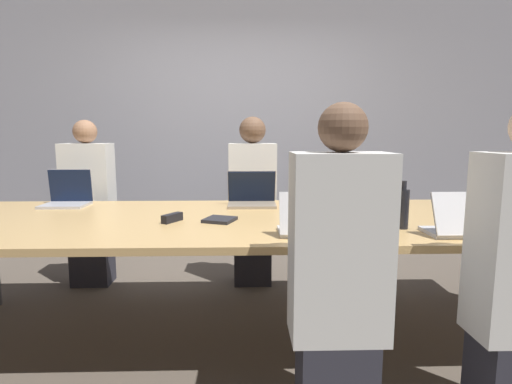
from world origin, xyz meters
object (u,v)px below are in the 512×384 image
(cup_near_midright, at_px, (362,224))
(laptop_near_right, at_px, (461,223))
(person_near_midright, at_px, (338,281))
(stapler, at_px, (172,218))
(laptop_near_midright, at_px, (312,222))
(laptop_far_center, at_px, (252,195))
(bottle_near_right, at_px, (403,208))
(person_far_center, at_px, (253,204))
(cup_far_center, at_px, (290,200))
(cup_near_right, at_px, (506,227))
(person_far_left, at_px, (89,206))
(laptop_far_left, at_px, (68,195))

(cup_near_midright, xyz_separation_m, laptop_near_right, (0.50, -0.07, 0.02))
(person_near_midright, distance_m, stapler, 1.15)
(laptop_near_midright, xyz_separation_m, laptop_far_center, (-0.30, 0.90, 0.01))
(laptop_near_right, relative_size, bottle_near_right, 1.20)
(person_far_center, distance_m, cup_far_center, 0.58)
(cup_near_midright, distance_m, bottle_near_right, 0.28)
(person_near_midright, distance_m, cup_near_right, 1.08)
(laptop_near_midright, bearing_deg, cup_near_right, 179.09)
(person_far_left, distance_m, cup_near_right, 3.06)
(person_far_left, relative_size, bottle_near_right, 5.30)
(laptop_near_midright, distance_m, person_near_midright, 0.47)
(laptop_far_center, distance_m, person_far_center, 0.49)
(cup_near_midright, xyz_separation_m, person_far_center, (-0.56, 1.34, -0.12))
(laptop_near_midright, relative_size, laptop_far_left, 1.10)
(laptop_near_right, bearing_deg, laptop_far_left, -21.97)
(bottle_near_right, relative_size, stapler, 1.78)
(laptop_far_left, relative_size, cup_near_right, 3.36)
(person_near_midright, height_order, bottle_near_right, person_near_midright)
(person_near_midright, height_order, laptop_near_right, person_near_midright)
(laptop_far_left, height_order, stapler, laptop_far_left)
(laptop_far_left, bearing_deg, laptop_far_center, -1.92)
(laptop_far_center, relative_size, person_far_center, 0.25)
(laptop_near_midright, height_order, stapler, laptop_near_midright)
(laptop_far_left, bearing_deg, laptop_near_right, -21.97)
(laptop_near_midright, bearing_deg, person_far_center, -78.24)
(person_far_left, distance_m, person_far_center, 1.41)
(person_far_center, bearing_deg, cup_near_midright, -67.37)
(cup_near_right, relative_size, bottle_near_right, 0.35)
(cup_near_right, xyz_separation_m, person_far_center, (-1.31, 1.39, -0.11))
(person_near_midright, bearing_deg, stapler, -43.39)
(laptop_far_left, relative_size, bottle_near_right, 1.19)
(cup_near_right, xyz_separation_m, bottle_near_right, (-0.49, 0.15, 0.08))
(person_near_midright, bearing_deg, bottle_near_right, -130.39)
(person_far_center, bearing_deg, laptop_far_left, -163.11)
(bottle_near_right, distance_m, laptop_far_center, 1.13)
(cup_near_midright, bearing_deg, cup_far_center, 109.18)
(person_near_midright, relative_size, cup_far_center, 14.88)
(person_far_left, xyz_separation_m, cup_near_right, (2.71, -1.41, 0.13))
(laptop_far_left, height_order, bottle_near_right, bottle_near_right)
(cup_near_right, bearing_deg, cup_near_midright, 176.12)
(person_far_center, relative_size, stapler, 9.60)
(person_near_midright, height_order, cup_near_midright, person_near_midright)
(cup_near_midright, height_order, laptop_near_right, laptop_near_right)
(laptop_near_midright, xyz_separation_m, cup_far_center, (-0.02, 0.86, -0.02))
(cup_near_right, relative_size, laptop_far_center, 0.27)
(cup_near_right, bearing_deg, laptop_far_left, 160.28)
(cup_near_right, distance_m, laptop_far_center, 1.61)
(laptop_far_left, height_order, laptop_far_center, laptop_far_left)
(cup_near_midright, height_order, laptop_far_center, laptop_far_center)
(person_near_midright, distance_m, cup_near_midright, 0.55)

